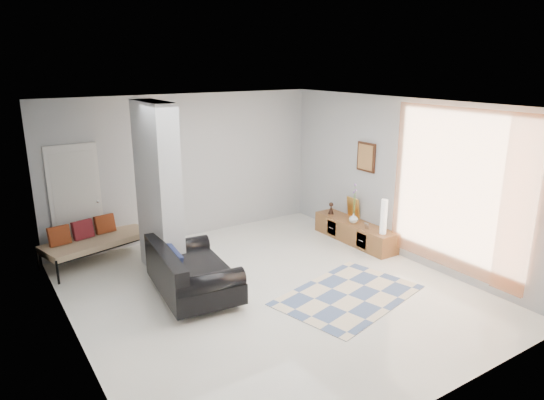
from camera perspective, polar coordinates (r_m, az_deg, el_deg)
floor at (r=7.51m, az=-0.17°, el=-10.70°), size 6.00×6.00×0.00m
ceiling at (r=6.74m, az=-0.19°, el=11.12°), size 6.00×6.00×0.00m
wall_back at (r=9.58m, az=-9.99°, el=3.84°), size 6.00×0.00×6.00m
wall_front at (r=4.91m, az=19.42°, el=-8.64°), size 6.00×0.00×6.00m
wall_left at (r=6.04m, az=-22.75°, el=-4.35°), size 0.00×6.00×6.00m
wall_right at (r=8.75m, az=15.15°, el=2.38°), size 0.00×6.00×6.00m
partition_column at (r=7.92m, az=-13.26°, el=1.13°), size 0.35×1.20×2.80m
hallway_door at (r=9.05m, az=-22.05°, el=-0.29°), size 0.85×0.06×2.04m
curtain at (r=7.98m, az=20.88°, el=0.97°), size 0.00×2.55×2.55m
wall_art at (r=9.28m, az=11.02°, el=4.98°), size 0.04×0.45×0.55m
media_console at (r=9.52m, az=9.68°, el=-3.69°), size 0.45×1.90×0.80m
loveseat at (r=7.38m, az=-9.74°, el=-8.45°), size 1.19×1.83×0.76m
daybed at (r=8.93m, az=-20.15°, el=-4.38°), size 1.92×1.18×0.77m
area_rug at (r=7.47m, az=8.93°, el=-10.99°), size 2.40×1.88×0.01m
cylinder_lamp at (r=8.85m, az=13.01°, el=-1.92°), size 0.12×0.12×0.63m
bronze_figurine at (r=9.87m, az=6.96°, el=-0.97°), size 0.13×0.13×0.24m
vase at (r=9.39m, az=9.58°, el=-2.11°), size 0.20×0.20×0.19m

